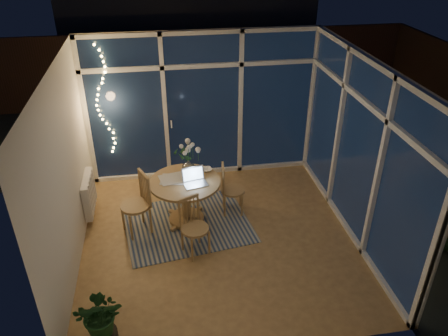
{
  "coord_description": "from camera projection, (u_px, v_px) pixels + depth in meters",
  "views": [
    {
      "loc": [
        -0.76,
        -5.04,
        4.14
      ],
      "look_at": [
        0.09,
        0.25,
        1.05
      ],
      "focal_mm": 35.0,
      "sensor_mm": 36.0,
      "label": 1
    }
  ],
  "objects": [
    {
      "name": "ceiling",
      "position": [
        220.0,
        66.0,
        5.19
      ],
      "size": [
        4.0,
        4.0,
        0.0
      ],
      "primitive_type": "plane",
      "color": "white",
      "rests_on": "wall_back"
    },
    {
      "name": "window_wall_back",
      "position": [
        203.0,
        107.0,
        7.51
      ],
      "size": [
        4.0,
        0.1,
        2.6
      ],
      "primitive_type": "cube",
      "color": "white",
      "rests_on": "floor"
    },
    {
      "name": "wall_left",
      "position": [
        66.0,
        174.0,
        5.56
      ],
      "size": [
        0.04,
        4.0,
        2.6
      ],
      "primitive_type": "cube",
      "color": "silver",
      "rests_on": "floor"
    },
    {
      "name": "chair_left",
      "position": [
        135.0,
        204.0,
        6.38
      ],
      "size": [
        0.6,
        0.6,
        0.98
      ],
      "primitive_type": "cube",
      "rotation": [
        0.0,
        0.0,
        -1.16
      ],
      "color": "#A17849",
      "rests_on": "floor"
    },
    {
      "name": "rug",
      "position": [
        187.0,
        224.0,
        6.77
      ],
      "size": [
        2.07,
        1.76,
        0.01
      ],
      "primitive_type": "cube",
      "rotation": [
        0.0,
        0.0,
        0.15
      ],
      "color": "#B7B194",
      "rests_on": "floor"
    },
    {
      "name": "wall_right",
      "position": [
        361.0,
        150.0,
        6.11
      ],
      "size": [
        0.04,
        4.0,
        2.6
      ],
      "primitive_type": "cube",
      "color": "silver",
      "rests_on": "floor"
    },
    {
      "name": "garden_shrubs",
      "position": [
        158.0,
        122.0,
        9.06
      ],
      "size": [
        0.9,
        0.9,
        0.9
      ],
      "primitive_type": "sphere",
      "color": "black",
      "rests_on": "ground"
    },
    {
      "name": "radiator",
      "position": [
        89.0,
        194.0,
        6.79
      ],
      "size": [
        0.1,
        0.7,
        0.58
      ],
      "primitive_type": "cube",
      "color": "white",
      "rests_on": "wall_left"
    },
    {
      "name": "bowl",
      "position": [
        206.0,
        170.0,
        6.74
      ],
      "size": [
        0.17,
        0.17,
        0.04
      ],
      "primitive_type": "imported",
      "rotation": [
        0.0,
        0.0,
        0.15
      ],
      "color": "white",
      "rests_on": "dining_table"
    },
    {
      "name": "newspapers",
      "position": [
        173.0,
        179.0,
        6.52
      ],
      "size": [
        0.44,
        0.34,
        0.01
      ],
      "primitive_type": "cube",
      "rotation": [
        0.0,
        0.0,
        0.03
      ],
      "color": "silver",
      "rests_on": "dining_table"
    },
    {
      "name": "chair_right",
      "position": [
        233.0,
        189.0,
        6.85
      ],
      "size": [
        0.44,
        0.44,
        0.86
      ],
      "primitive_type": "cube",
      "rotation": [
        0.0,
        0.0,
        1.47
      ],
      "color": "#A17849",
      "rests_on": "floor"
    },
    {
      "name": "garden_patio",
      "position": [
        210.0,
        111.0,
        10.86
      ],
      "size": [
        12.0,
        6.0,
        0.1
      ],
      "primitive_type": "cube",
      "color": "black",
      "rests_on": "ground"
    },
    {
      "name": "window_wall_right",
      "position": [
        359.0,
        151.0,
        6.11
      ],
      "size": [
        0.1,
        4.0,
        2.6
      ],
      "primitive_type": "cube",
      "color": "white",
      "rests_on": "floor"
    },
    {
      "name": "wall_front",
      "position": [
        253.0,
        263.0,
        4.13
      ],
      "size": [
        4.0,
        0.04,
        2.6
      ],
      "primitive_type": "cube",
      "color": "silver",
      "rests_on": "floor"
    },
    {
      "name": "laptop",
      "position": [
        195.0,
        177.0,
        6.35
      ],
      "size": [
        0.39,
        0.35,
        0.25
      ],
      "primitive_type": null,
      "rotation": [
        0.0,
        0.0,
        0.22
      ],
      "color": "silver",
      "rests_on": "dining_table"
    },
    {
      "name": "phone",
      "position": [
        191.0,
        184.0,
        6.42
      ],
      "size": [
        0.13,
        0.09,
        0.01
      ],
      "primitive_type": "cube",
      "rotation": [
        0.0,
        0.0,
        0.35
      ],
      "color": "black",
      "rests_on": "dining_table"
    },
    {
      "name": "fairy_lights",
      "position": [
        103.0,
        102.0,
        7.11
      ],
      "size": [
        0.24,
        0.1,
        1.85
      ],
      "primitive_type": null,
      "color": "#FFCF66",
      "rests_on": "window_wall_back"
    },
    {
      "name": "wall_back",
      "position": [
        203.0,
        106.0,
        7.55
      ],
      "size": [
        4.0,
        0.04,
        2.6
      ],
      "primitive_type": "cube",
      "color": "silver",
      "rests_on": "floor"
    },
    {
      "name": "garden_fence",
      "position": [
        186.0,
        68.0,
        10.74
      ],
      "size": [
        11.0,
        0.08,
        1.8
      ],
      "primitive_type": "cube",
      "color": "#372614",
      "rests_on": "ground"
    },
    {
      "name": "potted_plant",
      "position": [
        102.0,
        318.0,
        4.71
      ],
      "size": [
        0.57,
        0.51,
        0.76
      ],
      "primitive_type": "imported",
      "rotation": [
        0.0,
        0.0,
        -0.07
      ],
      "color": "#17421C",
      "rests_on": "floor"
    },
    {
      "name": "floor",
      "position": [
        221.0,
        238.0,
        6.49
      ],
      "size": [
        4.0,
        4.0,
        0.0
      ],
      "primitive_type": "plane",
      "color": "olive",
      "rests_on": "ground"
    },
    {
      "name": "dining_table",
      "position": [
        186.0,
        201.0,
        6.67
      ],
      "size": [
        1.21,
        1.21,
        0.73
      ],
      "primitive_type": "cylinder",
      "rotation": [
        0.0,
        0.0,
        0.15
      ],
      "color": "#A17849",
      "rests_on": "floor"
    },
    {
      "name": "flower_vase",
      "position": [
        188.0,
        165.0,
        6.69
      ],
      "size": [
        0.23,
        0.23,
        0.21
      ],
      "primitive_type": "imported",
      "rotation": [
        0.0,
        0.0,
        0.15
      ],
      "color": "silver",
      "rests_on": "dining_table"
    },
    {
      "name": "chair_front",
      "position": [
        195.0,
        228.0,
        5.99
      ],
      "size": [
        0.54,
        0.54,
        0.87
      ],
      "primitive_type": "cube",
      "rotation": [
        0.0,
        0.0,
        0.43
      ],
      "color": "#A17849",
      "rests_on": "floor"
    }
  ]
}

